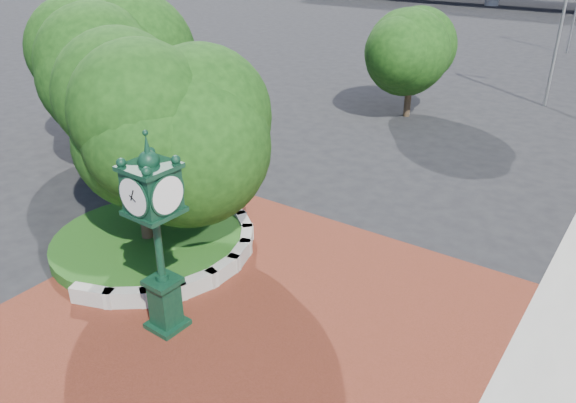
# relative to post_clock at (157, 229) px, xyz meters

# --- Properties ---
(ground) EXTENTS (200.00, 200.00, 0.00)m
(ground) POSITION_rel_post_clock_xyz_m (1.52, 2.55, -2.92)
(ground) COLOR black
(ground) RESTS_ON ground
(plaza) EXTENTS (12.00, 12.00, 0.04)m
(plaza) POSITION_rel_post_clock_xyz_m (1.52, 1.55, -2.90)
(plaza) COLOR maroon
(plaza) RESTS_ON ground
(planter_wall) EXTENTS (2.96, 6.77, 0.54)m
(planter_wall) POSITION_rel_post_clock_xyz_m (-1.19, 2.55, -2.65)
(planter_wall) COLOR #9E9B93
(planter_wall) RESTS_ON ground
(grass_bed) EXTENTS (6.10, 6.10, 0.40)m
(grass_bed) POSITION_rel_post_clock_xyz_m (-3.48, 2.55, -2.72)
(grass_bed) COLOR #174212
(grass_bed) RESTS_ON ground
(tree_planter) EXTENTS (5.20, 5.20, 6.33)m
(tree_planter) POSITION_rel_post_clock_xyz_m (-3.48, 2.55, 0.80)
(tree_planter) COLOR #38281C
(tree_planter) RESTS_ON ground
(tree_northwest) EXTENTS (5.60, 5.60, 6.93)m
(tree_northwest) POSITION_rel_post_clock_xyz_m (-11.48, 7.55, 1.20)
(tree_northwest) COLOR #38281C
(tree_northwest) RESTS_ON ground
(tree_street) EXTENTS (4.40, 4.40, 5.45)m
(tree_street) POSITION_rel_post_clock_xyz_m (-2.48, 20.55, 0.32)
(tree_street) COLOR #38281C
(tree_street) RESTS_ON ground
(post_clock) EXTENTS (1.15, 1.15, 5.32)m
(post_clock) POSITION_rel_post_clock_xyz_m (0.00, 0.00, 0.00)
(post_clock) COLOR black
(post_clock) RESTS_ON ground
(street_lamp_near) EXTENTS (2.15, 0.32, 9.60)m
(street_lamp_near) POSITION_rel_post_clock_xyz_m (3.58, 27.00, 2.71)
(street_lamp_near) COLOR slate
(street_lamp_near) RESTS_ON ground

